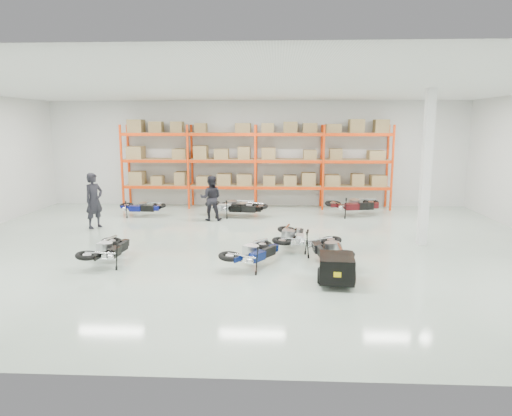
# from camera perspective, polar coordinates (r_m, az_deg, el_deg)

# --- Properties ---
(room) EXTENTS (18.00, 18.00, 18.00)m
(room) POSITION_cam_1_polar(r_m,az_deg,el_deg) (12.90, -1.43, 4.83)
(room) COLOR #B3C7B7
(room) RESTS_ON ground
(pallet_rack) EXTENTS (11.28, 0.98, 3.62)m
(pallet_rack) POSITION_cam_1_polar(r_m,az_deg,el_deg) (19.32, -0.04, 6.69)
(pallet_rack) COLOR #F33D0C
(pallet_rack) RESTS_ON ground
(structural_column) EXTENTS (0.25, 0.25, 4.50)m
(structural_column) POSITION_cam_1_polar(r_m,az_deg,el_deg) (14.03, 20.51, 4.62)
(structural_column) COLOR white
(structural_column) RESTS_ON ground
(moto_blue_centre) EXTENTS (1.56, 1.78, 1.04)m
(moto_blue_centre) POSITION_cam_1_polar(r_m,az_deg,el_deg) (11.30, -0.37, -5.04)
(moto_blue_centre) COLOR #07154D
(moto_blue_centre) RESTS_ON ground
(moto_silver_left) EXTENTS (0.98, 1.71, 1.05)m
(moto_silver_left) POSITION_cam_1_polar(r_m,az_deg,el_deg) (12.94, 4.46, -3.06)
(moto_silver_left) COLOR #B6B9BD
(moto_silver_left) RESTS_ON ground
(moto_black_far_left) EXTENTS (0.94, 1.69, 1.05)m
(moto_black_far_left) POSITION_cam_1_polar(r_m,az_deg,el_deg) (12.17, -18.08, -4.43)
(moto_black_far_left) COLOR black
(moto_black_far_left) RESTS_ON ground
(moto_touring_right) EXTENTS (0.98, 1.75, 1.09)m
(moto_touring_right) POSITION_cam_1_polar(r_m,az_deg,el_deg) (11.76, 9.08, -4.45)
(moto_touring_right) COLOR black
(moto_touring_right) RESTS_ON ground
(trailer) EXTENTS (0.83, 1.59, 0.66)m
(trailer) POSITION_cam_1_polar(r_m,az_deg,el_deg) (10.27, 10.03, -7.42)
(trailer) COLOR black
(trailer) RESTS_ON ground
(moto_back_a) EXTENTS (1.58, 0.81, 1.01)m
(moto_back_a) POSITION_cam_1_polar(r_m,az_deg,el_deg) (18.11, -14.17, 0.46)
(moto_back_a) COLOR navy
(moto_back_a) RESTS_ON ground
(moto_back_b) EXTENTS (1.82, 0.97, 1.15)m
(moto_back_b) POSITION_cam_1_polar(r_m,az_deg,el_deg) (17.56, -3.18, 0.67)
(moto_back_b) COLOR silver
(moto_back_b) RESTS_ON ground
(moto_back_c) EXTENTS (1.79, 1.11, 1.08)m
(moto_back_c) POSITION_cam_1_polar(r_m,az_deg,el_deg) (17.36, -1.79, 0.46)
(moto_back_c) COLOR black
(moto_back_c) RESTS_ON ground
(moto_back_d) EXTENTS (2.01, 1.26, 1.21)m
(moto_back_d) POSITION_cam_1_polar(r_m,az_deg,el_deg) (18.04, 12.17, 0.80)
(moto_back_d) COLOR #460E12
(moto_back_d) RESTS_ON ground
(person_left) EXTENTS (0.74, 0.83, 1.90)m
(person_left) POSITION_cam_1_polar(r_m,az_deg,el_deg) (16.51, -19.59, 0.89)
(person_left) COLOR black
(person_left) RESTS_ON ground
(person_back) EXTENTS (0.84, 0.67, 1.66)m
(person_back) POSITION_cam_1_polar(r_m,az_deg,el_deg) (16.88, -5.67, 1.23)
(person_back) COLOR black
(person_back) RESTS_ON ground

